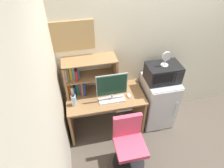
% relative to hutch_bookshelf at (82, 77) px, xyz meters
% --- Properties ---
extents(wall_back, '(6.40, 0.04, 2.60)m').
position_rel_hutch_bookshelf_xyz_m(wall_back, '(1.66, 0.16, 0.26)').
color(wall_back, silver).
rests_on(wall_back, ground_plane).
extents(wall_left, '(0.04, 4.40, 2.60)m').
position_rel_hutch_bookshelf_xyz_m(wall_left, '(-0.36, -1.46, 0.26)').
color(wall_left, silver).
rests_on(wall_left, ground_plane).
extents(desk, '(1.20, 0.61, 0.74)m').
position_rel_hutch_bookshelf_xyz_m(desk, '(0.31, -0.17, -0.53)').
color(desk, '#997047').
rests_on(desk, ground_plane).
extents(hutch_bookshelf, '(0.78, 0.30, 0.59)m').
position_rel_hutch_bookshelf_xyz_m(hutch_bookshelf, '(0.00, 0.00, 0.00)').
color(hutch_bookshelf, '#997047').
rests_on(hutch_bookshelf, desk).
extents(monitor, '(0.46, 0.18, 0.47)m').
position_rel_hutch_bookshelf_xyz_m(monitor, '(0.40, -0.26, -0.04)').
color(monitor, '#B7B7BC').
rests_on(monitor, desk).
extents(keyboard, '(0.40, 0.15, 0.02)m').
position_rel_hutch_bookshelf_xyz_m(keyboard, '(0.39, -0.28, -0.29)').
color(keyboard, silver).
rests_on(keyboard, desk).
extents(computer_mouse, '(0.06, 0.10, 0.03)m').
position_rel_hutch_bookshelf_xyz_m(computer_mouse, '(0.67, -0.25, -0.28)').
color(computer_mouse, silver).
rests_on(computer_mouse, desk).
extents(water_bottle, '(0.07, 0.07, 0.20)m').
position_rel_hutch_bookshelf_xyz_m(water_bottle, '(-0.16, -0.26, -0.20)').
color(water_bottle, silver).
rests_on(water_bottle, desk).
extents(mini_fridge, '(0.51, 0.57, 0.91)m').
position_rel_hutch_bookshelf_xyz_m(mini_fridge, '(1.22, -0.17, -0.58)').
color(mini_fridge, silver).
rests_on(mini_fridge, ground_plane).
extents(microwave, '(0.51, 0.35, 0.27)m').
position_rel_hutch_bookshelf_xyz_m(microwave, '(1.22, -0.17, 0.01)').
color(microwave, black).
rests_on(microwave, mini_fridge).
extents(desk_fan, '(0.14, 0.11, 0.23)m').
position_rel_hutch_bookshelf_xyz_m(desk_fan, '(1.21, -0.17, 0.27)').
color(desk_fan, silver).
rests_on(desk_fan, microwave).
extents(desk_chair, '(0.48, 0.48, 0.87)m').
position_rel_hutch_bookshelf_xyz_m(desk_chair, '(0.51, -0.87, -0.65)').
color(desk_chair, black).
rests_on(desk_chair, ground_plane).
extents(wall_corkboard, '(0.71, 0.02, 0.42)m').
position_rel_hutch_bookshelf_xyz_m(wall_corkboard, '(-0.12, 0.12, 0.60)').
color(wall_corkboard, tan).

